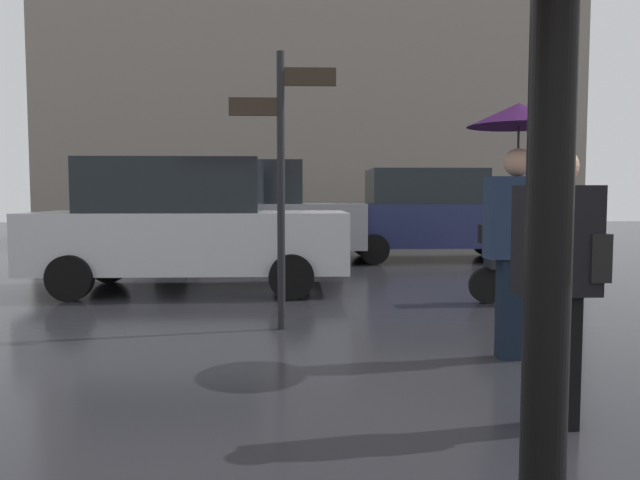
% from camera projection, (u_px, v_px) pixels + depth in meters
% --- Properties ---
extents(pedestrian_with_umbrella, '(0.85, 0.85, 2.14)m').
position_uv_depth(pedestrian_with_umbrella, '(518.00, 177.00, 5.13)').
color(pedestrian_with_umbrella, black).
rests_on(pedestrian_with_umbrella, ground).
extents(pedestrian_with_bag, '(0.51, 0.24, 1.66)m').
position_uv_depth(pedestrian_with_bag, '(559.00, 271.00, 3.61)').
color(pedestrian_with_bag, black).
rests_on(pedestrian_with_bag, ground).
extents(parked_scooter, '(1.46, 0.32, 1.23)m').
position_uv_depth(parked_scooter, '(522.00, 260.00, 7.89)').
color(parked_scooter, black).
rests_on(parked_scooter, ground).
extents(parked_car_left, '(4.46, 1.90, 1.90)m').
position_uv_depth(parked_car_left, '(187.00, 225.00, 8.91)').
color(parked_car_left, silver).
rests_on(parked_car_left, ground).
extents(parked_car_right, '(4.54, 1.83, 2.07)m').
position_uv_depth(parked_car_right, '(248.00, 213.00, 12.49)').
color(parked_car_right, gray).
rests_on(parked_car_right, ground).
extents(parked_car_distant, '(4.34, 1.95, 1.94)m').
position_uv_depth(parked_car_distant, '(432.00, 214.00, 13.21)').
color(parked_car_distant, '#1E234C').
rests_on(parked_car_distant, ground).
extents(street_signpost, '(1.08, 0.08, 2.82)m').
position_uv_depth(street_signpost, '(281.00, 162.00, 6.24)').
color(street_signpost, black).
rests_on(street_signpost, ground).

